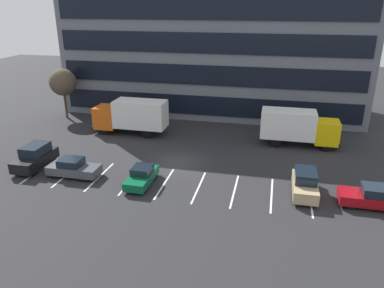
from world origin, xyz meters
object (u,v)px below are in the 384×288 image
box_truck_yellow (298,126)px  suv_tan (305,183)px  box_truck_orange (132,115)px  sedan_charcoal (73,168)px  suv_black (35,157)px  bare_tree (63,82)px  sedan_maroon (372,197)px  sedan_forest (142,176)px

box_truck_yellow → suv_tan: 10.49m
box_truck_orange → suv_tan: size_ratio=1.93×
sedan_charcoal → suv_black: size_ratio=0.96×
bare_tree → sedan_maroon: bearing=-24.3°
sedan_forest → suv_tan: bearing=4.9°
suv_tan → bare_tree: size_ratio=0.68×
suv_black → sedan_forest: bearing=-5.4°
box_truck_yellow → sedan_forest: bearing=-136.7°
sedan_maroon → suv_black: (-27.09, 0.62, 0.24)m
sedan_charcoal → suv_black: (-4.09, 0.86, 0.25)m
suv_tan → suv_black: (-22.56, -0.13, 0.07)m
sedan_charcoal → bare_tree: (-9.29, 14.80, 3.71)m
sedan_forest → bare_tree: bearing=135.7°
sedan_forest → suv_black: suv_black is taller
sedan_forest → suv_black: size_ratio=0.89×
sedan_forest → box_truck_yellow: bearing=43.3°
box_truck_yellow → box_truck_orange: bearing=-179.0°
bare_tree → suv_black: bearing=-69.6°
sedan_forest → sedan_charcoal: bearing=179.1°
box_truck_orange → sedan_charcoal: 11.22m
sedan_maroon → suv_black: 27.10m
box_truck_yellow → bare_tree: bearing=173.0°
sedan_charcoal → sedan_forest: sedan_charcoal is taller
suv_tan → sedan_charcoal: 18.49m
suv_tan → box_truck_yellow: bearing=91.4°
sedan_maroon → sedan_forest: size_ratio=1.10×
sedan_maroon → sedan_charcoal: sedan_maroon is taller
sedan_forest → bare_tree: bare_tree is taller
sedan_maroon → suv_tan: (-4.53, 0.74, 0.17)m
sedan_maroon → suv_black: suv_black is taller
box_truck_orange → sedan_charcoal: box_truck_orange is taller
box_truck_orange → sedan_maroon: 24.73m
sedan_maroon → box_truck_orange: bearing=153.9°
box_truck_orange → box_truck_yellow: (17.38, 0.31, -0.10)m
box_truck_orange → bare_tree: 11.03m
box_truck_orange → sedan_forest: (5.16, -11.20, -1.42)m
box_truck_yellow → sedan_forest: size_ratio=1.93×
sedan_charcoal → sedan_forest: size_ratio=1.08×
box_truck_yellow → sedan_charcoal: (-18.22, -11.42, -1.27)m
box_truck_orange → box_truck_yellow: box_truck_orange is taller
box_truck_orange → suv_tan: box_truck_orange is taller
box_truck_orange → suv_tan: bearing=-29.9°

